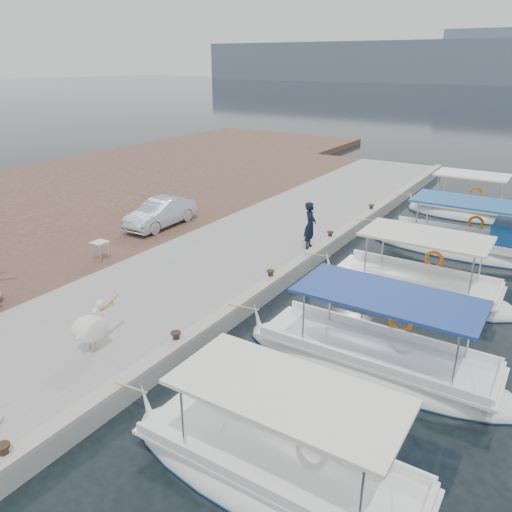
% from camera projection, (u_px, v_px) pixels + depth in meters
% --- Properties ---
extents(ground, '(400.00, 400.00, 0.00)m').
position_uv_depth(ground, '(256.00, 311.00, 16.30)').
color(ground, black).
rests_on(ground, ground).
extents(concrete_quay, '(6.00, 40.00, 0.50)m').
position_uv_depth(concrete_quay, '(259.00, 243.00, 21.63)').
color(concrete_quay, gray).
rests_on(concrete_quay, ground).
extents(quay_curb, '(0.44, 40.00, 0.12)m').
position_uv_depth(quay_curb, '(317.00, 248.00, 20.14)').
color(quay_curb, '#ABA797').
rests_on(quay_curb, concrete_quay).
extents(cobblestone_strip, '(4.00, 40.00, 0.50)m').
position_uv_depth(cobblestone_strip, '(172.00, 224.00, 24.12)').
color(cobblestone_strip, '#50322A').
rests_on(cobblestone_strip, ground).
extents(land_backing, '(16.00, 60.00, 0.48)m').
position_uv_depth(land_backing, '(41.00, 196.00, 29.09)').
color(land_backing, '#50322A').
rests_on(land_backing, ground).
extents(fishing_caique_a, '(7.09, 2.21, 2.83)m').
position_uv_depth(fishing_caique_a, '(277.00, 477.00, 9.66)').
color(fishing_caique_a, white).
rests_on(fishing_caique_a, ground).
extents(fishing_caique_b, '(7.61, 2.29, 2.83)m').
position_uv_depth(fishing_caique_b, '(374.00, 365.00, 13.21)').
color(fishing_caique_b, white).
rests_on(fishing_caique_b, ground).
extents(fishing_caique_c, '(6.83, 2.41, 2.83)m').
position_uv_depth(fishing_caique_c, '(414.00, 291.00, 17.42)').
color(fishing_caique_c, white).
rests_on(fishing_caique_c, ground).
extents(fishing_caique_d, '(7.78, 2.49, 2.83)m').
position_uv_depth(fishing_caique_d, '(463.00, 248.00, 21.27)').
color(fishing_caique_d, white).
rests_on(fishing_caique_d, ground).
extents(fishing_caique_e, '(5.83, 2.36, 2.83)m').
position_uv_depth(fishing_caique_e, '(463.00, 213.00, 26.26)').
color(fishing_caique_e, white).
rests_on(fishing_caique_e, ground).
extents(mooring_bollards, '(0.28, 20.28, 0.33)m').
position_uv_depth(mooring_bollards, '(270.00, 274.00, 17.40)').
color(mooring_bollards, black).
rests_on(mooring_bollards, concrete_quay).
extents(pelican, '(0.66, 1.62, 1.25)m').
position_uv_depth(pelican, '(91.00, 327.00, 13.03)').
color(pelican, tan).
rests_on(pelican, concrete_quay).
extents(fisherman, '(0.61, 0.79, 1.93)m').
position_uv_depth(fisherman, '(310.00, 225.00, 20.01)').
color(fisherman, black).
rests_on(fisherman, concrete_quay).
extents(parked_car, '(1.39, 3.83, 1.26)m').
position_uv_depth(parked_car, '(161.00, 213.00, 22.81)').
color(parked_car, '#B0B8C9').
rests_on(parked_car, cobblestone_strip).
extents(folding_table, '(0.55, 0.55, 0.73)m').
position_uv_depth(folding_table, '(100.00, 247.00, 18.97)').
color(folding_table, silver).
rests_on(folding_table, cobblestone_strip).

